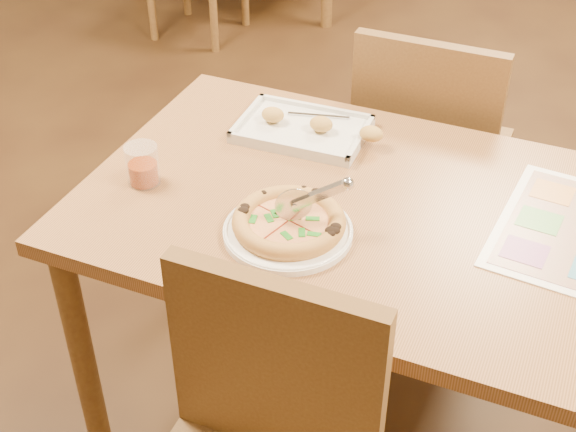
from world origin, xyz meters
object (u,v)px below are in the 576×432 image
at_px(dining_table, 364,234).
at_px(pizza, 289,222).
at_px(appetizer_tray, 306,130).
at_px(plate, 288,232).
at_px(chair_far, 429,136).
at_px(glass_tumbler, 143,167).
at_px(menu, 572,230).
at_px(pizza_cutter, 311,198).

xyz_separation_m(dining_table, pizza, (-0.12, -0.16, 0.11)).
bearing_deg(appetizer_tray, plate, -73.20).
height_order(chair_far, glass_tumbler, chair_far).
height_order(dining_table, appetizer_tray, appetizer_tray).
bearing_deg(plate, chair_far, 81.18).
distance_m(dining_table, appetizer_tray, 0.35).
xyz_separation_m(plate, menu, (0.57, 0.25, -0.01)).
bearing_deg(pizza_cutter, pizza, 179.60).
relative_size(dining_table, pizza, 5.25).
relative_size(plate, pizza_cutter, 2.01).
distance_m(dining_table, chair_far, 0.61).
relative_size(pizza, glass_tumbler, 2.53).
height_order(appetizer_tray, glass_tumbler, glass_tumbler).
height_order(dining_table, pizza_cutter, pizza_cutter).
height_order(glass_tumbler, menu, glass_tumbler).
xyz_separation_m(pizza, menu, (0.57, 0.25, -0.03)).
height_order(dining_table, pizza, pizza).
distance_m(plate, pizza, 0.02).
distance_m(dining_table, pizza_cutter, 0.23).
xyz_separation_m(chair_far, pizza, (-0.12, -0.76, 0.18)).
distance_m(plate, appetizer_tray, 0.42).
bearing_deg(plate, menu, 24.17).
bearing_deg(pizza_cutter, chair_far, 51.56).
height_order(chair_far, plate, chair_far).
relative_size(chair_far, appetizer_tray, 1.23).
distance_m(chair_far, glass_tumbler, 0.91).
bearing_deg(pizza_cutter, dining_table, 27.46).
distance_m(plate, menu, 0.62).
bearing_deg(pizza, glass_tumbler, 173.98).
relative_size(glass_tumbler, menu, 0.23).
xyz_separation_m(plate, pizza_cutter, (0.04, 0.03, 0.08)).
relative_size(chair_far, pizza, 1.90).
relative_size(pizza, appetizer_tray, 0.65).
xyz_separation_m(chair_far, pizza_cutter, (-0.08, -0.74, 0.24)).
xyz_separation_m(plate, pizza, (-0.00, 0.01, 0.02)).
xyz_separation_m(chair_far, plate, (-0.12, -0.77, 0.16)).
height_order(plate, glass_tumbler, glass_tumbler).
xyz_separation_m(appetizer_tray, glass_tumbler, (-0.27, -0.35, 0.03)).
distance_m(chair_far, pizza_cutter, 0.78).
distance_m(pizza_cutter, glass_tumbler, 0.43).
bearing_deg(pizza, appetizer_tray, 106.94).
bearing_deg(plate, pizza, 100.01).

